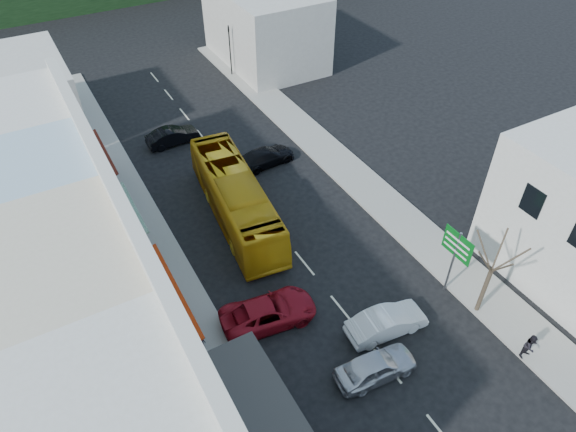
# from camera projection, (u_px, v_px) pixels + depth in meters

# --- Properties ---
(ground) EXTENTS (120.00, 120.00, 0.00)m
(ground) POSITION_uv_depth(u_px,v_px,m) (342.00, 310.00, 27.86)
(ground) COLOR black
(ground) RESTS_ON ground
(sidewalk_left) EXTENTS (3.00, 52.00, 0.15)m
(sidewalk_left) POSITION_uv_depth(u_px,v_px,m) (150.00, 244.00, 31.61)
(sidewalk_left) COLOR gray
(sidewalk_left) RESTS_ON ground
(sidewalk_right) EXTENTS (3.00, 52.00, 0.15)m
(sidewalk_right) POSITION_uv_depth(u_px,v_px,m) (351.00, 173.00, 37.15)
(sidewalk_right) COLOR gray
(sidewalk_right) RESTS_ON ground
(shopfront_row) EXTENTS (8.25, 30.00, 8.00)m
(shopfront_row) POSITION_uv_depth(u_px,v_px,m) (65.00, 286.00, 23.90)
(shopfront_row) COLOR beige
(shopfront_row) RESTS_ON ground
(distant_block_left) EXTENTS (8.00, 10.00, 6.00)m
(distant_block_left) POSITION_uv_depth(u_px,v_px,m) (17.00, 101.00, 39.18)
(distant_block_left) COLOR #B7B2A8
(distant_block_left) RESTS_ON ground
(distant_block_right) EXTENTS (8.00, 12.00, 7.00)m
(distant_block_right) POSITION_uv_depth(u_px,v_px,m) (265.00, 26.00, 49.31)
(distant_block_right) COLOR #B7B2A8
(distant_block_right) RESTS_ON ground
(bus) EXTENTS (3.82, 11.81, 3.10)m
(bus) POSITION_uv_depth(u_px,v_px,m) (236.00, 199.00, 32.59)
(bus) COLOR gold
(bus) RESTS_ON ground
(car_silver) EXTENTS (4.54, 2.16, 1.40)m
(car_silver) POSITION_uv_depth(u_px,v_px,m) (376.00, 366.00, 24.42)
(car_silver) COLOR silver
(car_silver) RESTS_ON ground
(car_white) EXTENTS (4.55, 2.21, 1.40)m
(car_white) POSITION_uv_depth(u_px,v_px,m) (387.00, 322.00, 26.36)
(car_white) COLOR white
(car_white) RESTS_ON ground
(car_red) EXTENTS (4.80, 2.46, 1.40)m
(car_red) POSITION_uv_depth(u_px,v_px,m) (269.00, 312.00, 26.87)
(car_red) COLOR maroon
(car_red) RESTS_ON ground
(car_black_near) EXTENTS (4.64, 2.21, 1.40)m
(car_black_near) POSITION_uv_depth(u_px,v_px,m) (266.00, 156.00, 37.69)
(car_black_near) COLOR black
(car_black_near) RESTS_ON ground
(car_black_far) EXTENTS (4.45, 1.93, 1.40)m
(car_black_far) POSITION_uv_depth(u_px,v_px,m) (173.00, 136.00, 39.78)
(car_black_far) COLOR black
(car_black_far) RESTS_ON ground
(pedestrian_left) EXTENTS (0.48, 0.65, 1.70)m
(pedestrian_left) POSITION_uv_depth(u_px,v_px,m) (202.00, 345.00, 24.98)
(pedestrian_left) COLOR black
(pedestrian_left) RESTS_ON sidewalk_left
(pedestrian_right) EXTENTS (0.71, 0.46, 1.70)m
(pedestrian_right) POSITION_uv_depth(u_px,v_px,m) (531.00, 345.00, 24.96)
(pedestrian_right) COLOR black
(pedestrian_right) RESTS_ON sidewalk_right
(direction_sign) EXTENTS (0.28, 1.96, 4.34)m
(direction_sign) POSITION_uv_depth(u_px,v_px,m) (452.00, 263.00, 27.53)
(direction_sign) COLOR #065B16
(direction_sign) RESTS_ON ground
(street_tree) EXTENTS (2.93, 2.93, 6.28)m
(street_tree) POSITION_uv_depth(u_px,v_px,m) (491.00, 271.00, 25.74)
(street_tree) COLOR #352A1E
(street_tree) RESTS_ON ground
(traffic_signal) EXTENTS (1.12, 1.28, 4.81)m
(traffic_signal) POSITION_uv_depth(u_px,v_px,m) (230.00, 51.00, 47.56)
(traffic_signal) COLOR black
(traffic_signal) RESTS_ON ground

